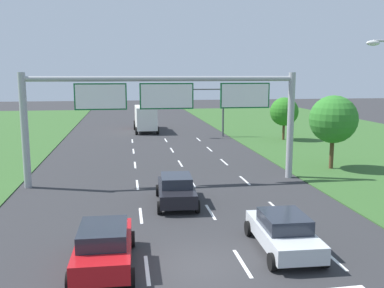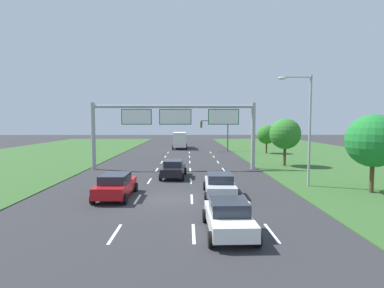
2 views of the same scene
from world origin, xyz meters
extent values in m
plane|color=#2D2D30|center=(0.00, 0.00, 0.00)|extent=(200.00, 200.00, 0.00)
cube|color=white|center=(-1.75, -6.00, 0.00)|extent=(0.14, 2.40, 0.01)
cube|color=white|center=(-1.75, 0.00, 0.00)|extent=(0.14, 2.40, 0.01)
cube|color=white|center=(-1.75, 6.00, 0.00)|extent=(0.14, 2.40, 0.01)
cube|color=white|center=(-1.75, 12.00, 0.00)|extent=(0.14, 2.40, 0.01)
cube|color=white|center=(-1.75, 18.00, 0.00)|extent=(0.14, 2.40, 0.01)
cube|color=white|center=(-1.75, 24.00, 0.00)|extent=(0.14, 2.40, 0.01)
cube|color=white|center=(-1.75, 30.00, 0.00)|extent=(0.14, 2.40, 0.01)
cube|color=white|center=(1.75, -6.00, 0.00)|extent=(0.14, 2.40, 0.01)
cube|color=white|center=(1.75, 0.00, 0.00)|extent=(0.14, 2.40, 0.01)
cube|color=white|center=(1.75, 6.00, 0.00)|extent=(0.14, 2.40, 0.01)
cube|color=white|center=(1.75, 12.00, 0.00)|extent=(0.14, 2.40, 0.01)
cube|color=white|center=(1.75, 18.00, 0.00)|extent=(0.14, 2.40, 0.01)
cube|color=white|center=(1.75, 24.00, 0.00)|extent=(0.14, 2.40, 0.01)
cube|color=white|center=(1.75, 30.00, 0.00)|extent=(0.14, 2.40, 0.01)
cube|color=white|center=(5.25, -6.00, 0.00)|extent=(0.14, 2.40, 0.01)
cube|color=white|center=(5.25, 0.00, 0.00)|extent=(0.14, 2.40, 0.01)
cube|color=white|center=(5.25, 6.00, 0.00)|extent=(0.14, 2.40, 0.01)
cube|color=white|center=(5.25, 12.00, 0.00)|extent=(0.14, 2.40, 0.01)
cube|color=white|center=(5.25, 18.00, 0.00)|extent=(0.14, 2.40, 0.01)
cube|color=white|center=(5.25, 24.00, 0.00)|extent=(0.14, 2.40, 0.01)
cube|color=white|center=(5.25, 30.00, 0.00)|extent=(0.14, 2.40, 0.01)
cube|color=white|center=(3.31, -5.97, 0.63)|extent=(1.92, 4.19, 0.62)
cube|color=#232833|center=(3.31, -6.00, 1.22)|extent=(1.65, 1.89, 0.55)
cylinder|color=black|center=(2.34, -4.47, 0.32)|extent=(0.23, 0.64, 0.64)
cylinder|color=black|center=(4.21, -4.42, 0.32)|extent=(0.23, 0.64, 0.64)
cylinder|color=black|center=(2.41, -7.51, 0.32)|extent=(0.23, 0.64, 0.64)
cylinder|color=black|center=(4.28, -7.47, 0.32)|extent=(0.23, 0.64, 0.64)
cube|color=red|center=(-3.26, 0.52, 0.67)|extent=(2.02, 4.47, 0.70)
cube|color=#232833|center=(-3.26, 0.38, 1.30)|extent=(1.71, 2.33, 0.56)
cylinder|color=black|center=(-4.21, 2.21, 0.32)|extent=(0.23, 0.64, 0.64)
cylinder|color=black|center=(-2.24, 2.17, 0.32)|extent=(0.23, 0.64, 0.64)
cylinder|color=black|center=(-4.27, -1.12, 0.32)|extent=(0.23, 0.64, 0.64)
cylinder|color=black|center=(-2.31, -1.16, 0.32)|extent=(0.23, 0.64, 0.64)
cube|color=silver|center=(3.65, 0.93, 0.63)|extent=(2.02, 4.52, 0.63)
cube|color=#232833|center=(3.65, 0.87, 1.22)|extent=(1.70, 2.15, 0.55)
cylinder|color=black|center=(2.74, 2.64, 0.32)|extent=(0.24, 0.65, 0.64)
cylinder|color=black|center=(4.66, 2.58, 0.32)|extent=(0.24, 0.65, 0.64)
cylinder|color=black|center=(2.64, -0.72, 0.32)|extent=(0.24, 0.65, 0.64)
cylinder|color=black|center=(4.56, -0.78, 0.32)|extent=(0.24, 0.65, 0.64)
cube|color=black|center=(0.21, 7.68, 0.66)|extent=(2.09, 4.44, 0.68)
cube|color=#232833|center=(0.22, 7.70, 1.28)|extent=(1.70, 2.16, 0.55)
cylinder|color=black|center=(-0.65, 9.35, 0.32)|extent=(0.25, 0.65, 0.64)
cylinder|color=black|center=(1.25, 9.25, 0.32)|extent=(0.25, 0.65, 0.64)
cylinder|color=black|center=(-0.82, 6.10, 0.32)|extent=(0.25, 0.65, 0.64)
cylinder|color=black|center=(1.08, 6.00, 0.32)|extent=(0.25, 0.65, 0.64)
cube|color=#B21E19|center=(-0.08, 40.99, 1.55)|extent=(2.24, 2.14, 2.20)
cube|color=silver|center=(0.00, 36.93, 1.76)|extent=(2.46, 5.77, 2.62)
cylinder|color=black|center=(-1.21, 41.47, 0.45)|extent=(0.30, 0.90, 0.90)
cylinder|color=black|center=(1.05, 41.51, 0.45)|extent=(0.30, 0.90, 0.90)
cylinder|color=black|center=(-1.25, 39.17, 0.45)|extent=(0.30, 0.90, 0.90)
cylinder|color=black|center=(1.17, 39.21, 0.45)|extent=(0.30, 0.90, 0.90)
cylinder|color=black|center=(-1.17, 34.64, 0.45)|extent=(0.30, 0.90, 0.90)
cylinder|color=black|center=(1.25, 34.68, 0.45)|extent=(0.30, 0.90, 0.90)
cylinder|color=#9EA0A5|center=(-8.40, 12.39, 3.50)|extent=(0.44, 0.44, 7.00)
cylinder|color=#9EA0A5|center=(8.40, 12.39, 3.50)|extent=(0.44, 0.44, 7.00)
cylinder|color=#9EA0A5|center=(0.00, 12.39, 6.60)|extent=(16.80, 0.32, 0.32)
cube|color=#0C5B28|center=(-3.85, 12.39, 5.53)|extent=(3.16, 0.12, 1.63)
cube|color=white|center=(-3.85, 12.32, 5.53)|extent=(3.00, 0.01, 1.47)
cube|color=#0C5B28|center=(0.20, 12.39, 5.53)|extent=(3.37, 0.12, 1.63)
cube|color=white|center=(0.20, 12.32, 5.53)|extent=(3.21, 0.01, 1.47)
cube|color=#0C5B28|center=(5.25, 12.39, 5.53)|extent=(3.24, 0.12, 1.63)
cube|color=white|center=(5.25, 12.32, 5.53)|extent=(3.08, 0.01, 1.47)
cylinder|color=#47494F|center=(8.30, 31.74, 2.80)|extent=(0.20, 0.20, 5.60)
cylinder|color=#47494F|center=(6.05, 31.74, 5.25)|extent=(4.50, 0.14, 0.14)
cube|color=black|center=(3.80, 31.74, 4.60)|extent=(0.32, 0.36, 1.10)
sphere|color=red|center=(3.80, 31.53, 4.97)|extent=(0.22, 0.22, 0.22)
sphere|color=orange|center=(3.80, 31.53, 4.60)|extent=(0.22, 0.22, 0.22)
sphere|color=green|center=(3.80, 31.53, 4.23)|extent=(0.22, 0.22, 0.22)
cylinder|color=#9EA0A5|center=(10.79, 3.62, 4.25)|extent=(0.18, 0.18, 8.50)
cylinder|color=#9EA0A5|center=(9.69, 3.62, 8.35)|extent=(2.20, 0.10, 0.10)
ellipsoid|color=silver|center=(8.59, 3.62, 8.25)|extent=(0.64, 0.32, 0.24)
cylinder|color=#513823|center=(14.30, 1.37, 1.16)|extent=(0.28, 0.28, 2.32)
sphere|color=#1F792E|center=(14.30, 1.37, 3.69)|extent=(3.65, 3.65, 3.65)
cylinder|color=#513823|center=(12.43, 14.36, 1.19)|extent=(0.30, 0.30, 2.38)
sphere|color=#2F7828|center=(12.43, 14.36, 3.67)|extent=(3.45, 3.45, 3.45)
cylinder|color=#513823|center=(13.99, 28.13, 0.96)|extent=(0.25, 0.25, 1.92)
sphere|color=#2B7420|center=(13.99, 28.13, 3.03)|extent=(2.96, 2.96, 2.96)
camera|label=1|loc=(-2.37, -14.36, 6.89)|focal=40.00mm
camera|label=2|loc=(1.50, -19.02, 4.94)|focal=28.00mm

